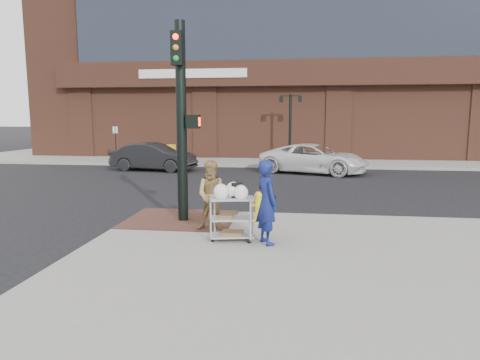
# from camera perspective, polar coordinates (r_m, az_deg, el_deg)

# --- Properties ---
(ground) EXTENTS (220.00, 220.00, 0.00)m
(ground) POSITION_cam_1_polar(r_m,az_deg,el_deg) (10.46, -6.01, -7.27)
(ground) COLOR black
(ground) RESTS_ON ground
(sidewalk_far) EXTENTS (65.00, 36.00, 0.15)m
(sidewalk_far) POSITION_cam_1_polar(r_m,az_deg,el_deg) (43.08, 21.12, 4.18)
(sidewalk_far) COLOR gray
(sidewalk_far) RESTS_ON ground
(brick_curb_ramp) EXTENTS (2.80, 2.40, 0.01)m
(brick_curb_ramp) POSITION_cam_1_polar(r_m,az_deg,el_deg) (11.41, -7.91, -5.16)
(brick_curb_ramp) COLOR #522E26
(brick_curb_ramp) RESTS_ON sidewalk_near
(lamp_post) EXTENTS (1.32, 0.22, 4.00)m
(lamp_post) POSITION_cam_1_polar(r_m,az_deg,el_deg) (25.79, 6.71, 7.90)
(lamp_post) COLOR black
(lamp_post) RESTS_ON sidewalk_far
(parking_sign) EXTENTS (0.05, 0.05, 2.20)m
(parking_sign) POSITION_cam_1_polar(r_m,az_deg,el_deg) (27.11, -16.24, 4.75)
(parking_sign) COLOR black
(parking_sign) RESTS_ON sidewalk_far
(traffic_signal_pole) EXTENTS (0.61, 0.51, 5.00)m
(traffic_signal_pole) POSITION_cam_1_polar(r_m,az_deg,el_deg) (10.94, -7.74, 8.41)
(traffic_signal_pole) COLOR black
(traffic_signal_pole) RESTS_ON sidewalk_near
(woman_blue) EXTENTS (0.70, 0.78, 1.79)m
(woman_blue) POSITION_cam_1_polar(r_m,az_deg,el_deg) (8.99, 3.59, -2.98)
(woman_blue) COLOR navy
(woman_blue) RESTS_ON sidewalk_near
(pedestrian_tan) EXTENTS (0.83, 0.66, 1.66)m
(pedestrian_tan) POSITION_cam_1_polar(r_m,az_deg,el_deg) (10.11, -3.62, -2.08)
(pedestrian_tan) COLOR #9F7E4B
(pedestrian_tan) RESTS_ON sidewalk_near
(sedan_dark) EXTENTS (4.61, 2.06, 1.47)m
(sedan_dark) POSITION_cam_1_polar(r_m,az_deg,el_deg) (23.09, -11.44, 3.06)
(sedan_dark) COLOR black
(sedan_dark) RESTS_ON ground
(minivan_white) EXTENTS (5.83, 4.03, 1.48)m
(minivan_white) POSITION_cam_1_polar(r_m,az_deg,el_deg) (21.90, 9.82, 2.83)
(minivan_white) COLOR silver
(minivan_white) RESTS_ON ground
(utility_cart) EXTENTS (1.00, 0.68, 1.27)m
(utility_cart) POSITION_cam_1_polar(r_m,az_deg,el_deg) (9.28, -1.07, -4.61)
(utility_cart) COLOR #A0A0A5
(utility_cart) RESTS_ON sidewalk_near
(fire_hydrant) EXTENTS (0.36, 0.25, 0.77)m
(fire_hydrant) POSITION_cam_1_polar(r_m,az_deg,el_deg) (11.04, 2.45, -3.48)
(fire_hydrant) COLOR yellow
(fire_hydrant) RESTS_ON sidewalk_near
(newsbox_red) EXTENTS (0.55, 0.53, 1.01)m
(newsbox_red) POSITION_cam_1_polar(r_m,az_deg,el_deg) (27.03, -11.62, 3.64)
(newsbox_red) COLOR #A1121B
(newsbox_red) RESTS_ON sidewalk_far
(newsbox_yellow) EXTENTS (0.52, 0.49, 1.05)m
(newsbox_yellow) POSITION_cam_1_polar(r_m,az_deg,el_deg) (25.67, -9.19, 3.50)
(newsbox_yellow) COLOR yellow
(newsbox_yellow) RESTS_ON sidewalk_far
(newsbox_blue) EXTENTS (0.56, 0.53, 1.08)m
(newsbox_blue) POSITION_cam_1_polar(r_m,az_deg,el_deg) (26.08, -11.99, 3.54)
(newsbox_blue) COLOR navy
(newsbox_blue) RESTS_ON sidewalk_far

